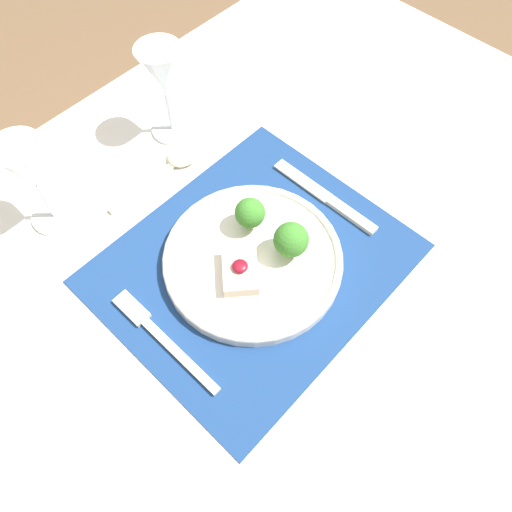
{
  "coord_description": "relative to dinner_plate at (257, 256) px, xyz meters",
  "views": [
    {
      "loc": [
        -0.26,
        -0.25,
        1.38
      ],
      "look_at": [
        0.0,
        -0.0,
        0.76
      ],
      "focal_mm": 35.0,
      "sensor_mm": 36.0,
      "label": 1
    }
  ],
  "objects": [
    {
      "name": "wine_glass_near",
      "position": [
        0.09,
        0.29,
        0.1
      ],
      "size": [
        0.07,
        0.07,
        0.16
      ],
      "color": "white",
      "rests_on": "dining_table"
    },
    {
      "name": "knife",
      "position": [
        0.16,
        -0.01,
        -0.01
      ],
      "size": [
        0.02,
        0.2,
        0.01
      ],
      "rotation": [
        0.0,
        0.0,
        0.01
      ],
      "color": "beige",
      "rests_on": "placemat"
    },
    {
      "name": "placemat",
      "position": [
        -0.01,
        0.0,
        -0.02
      ],
      "size": [
        0.42,
        0.35,
        0.0
      ],
      "primitive_type": "cube",
      "color": "navy",
      "rests_on": "dining_table"
    },
    {
      "name": "dinner_plate",
      "position": [
        0.0,
        0.0,
        0.0
      ],
      "size": [
        0.26,
        0.26,
        0.08
      ],
      "color": "silver",
      "rests_on": "placemat"
    },
    {
      "name": "dining_table",
      "position": [
        -0.01,
        0.0,
        -0.11
      ],
      "size": [
        1.36,
        0.92,
        0.74
      ],
      "color": "white",
      "rests_on": "ground_plane"
    },
    {
      "name": "spoon",
      "position": [
        0.04,
        0.23,
        -0.01
      ],
      "size": [
        0.18,
        0.05,
        0.02
      ],
      "rotation": [
        0.0,
        0.0,
        -0.04
      ],
      "color": "beige",
      "rests_on": "dining_table"
    },
    {
      "name": "fork",
      "position": [
        -0.17,
        0.02,
        -0.01
      ],
      "size": [
        0.02,
        0.2,
        0.01
      ],
      "rotation": [
        0.0,
        0.0,
        -0.04
      ],
      "color": "beige",
      "rests_on": "placemat"
    },
    {
      "name": "wine_glass_far",
      "position": [
        -0.15,
        0.28,
        0.09
      ],
      "size": [
        0.07,
        0.07,
        0.16
      ],
      "color": "white",
      "rests_on": "dining_table"
    },
    {
      "name": "ground_plane",
      "position": [
        -0.01,
        0.0,
        -0.76
      ],
      "size": [
        8.0,
        8.0,
        0.0
      ],
      "primitive_type": "plane",
      "color": "brown"
    }
  ]
}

